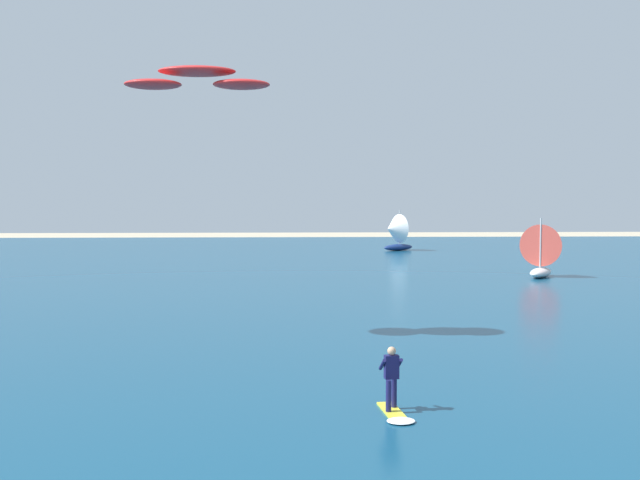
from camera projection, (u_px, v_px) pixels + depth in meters
ocean at (292, 275)px, 51.34m from camera, size 160.00×90.00×0.10m
kitesurfer at (393, 390)px, 18.69m from camera, size 0.79×2.00×1.67m
kite at (197, 79)px, 27.81m from camera, size 5.53×1.92×0.83m
sailboat_outermost at (543, 250)px, 49.92m from camera, size 3.29×3.59×3.99m
sailboat_center_horizon at (394, 232)px, 72.88m from camera, size 3.63×3.26×4.04m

